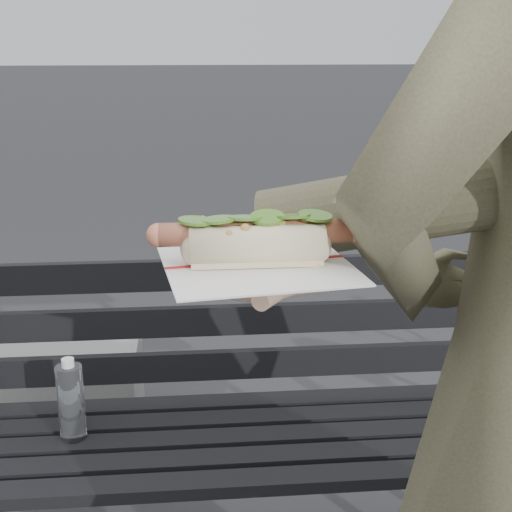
{
  "coord_description": "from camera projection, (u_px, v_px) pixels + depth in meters",
  "views": [
    {
      "loc": [
        -0.18,
        -0.74,
        1.42
      ],
      "look_at": [
        -0.12,
        -0.04,
        1.2
      ],
      "focal_mm": 50.0,
      "sensor_mm": 36.0,
      "label": 1
    }
  ],
  "objects": [
    {
      "name": "park_bench",
      "position": [
        237.0,
        404.0,
        1.81
      ],
      "size": [
        1.5,
        0.44,
        0.88
      ],
      "color": "black",
      "rests_on": "ground"
    },
    {
      "name": "held_hotdog",
      "position": [
        421.0,
        209.0,
        0.8
      ],
      "size": [
        0.63,
        0.3,
        0.2
      ],
      "color": "#484730"
    }
  ]
}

